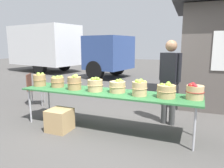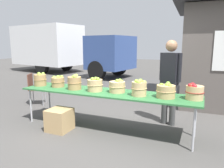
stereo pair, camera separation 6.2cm
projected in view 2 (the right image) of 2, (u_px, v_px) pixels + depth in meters
ground_plane at (106, 128)px, 4.24m from camera, size 40.00×40.00×0.00m
market_table at (106, 93)px, 4.10m from camera, size 3.50×0.76×0.75m
apple_basket_green_0 at (40, 79)px, 4.69m from camera, size 0.28×0.28×0.30m
apple_basket_green_1 at (58, 81)px, 4.57m from camera, size 0.29×0.29×0.25m
apple_basket_green_2 at (75, 82)px, 4.30m from camera, size 0.29×0.29×0.31m
apple_basket_green_3 at (95, 85)px, 4.14m from camera, size 0.31×0.31×0.28m
apple_basket_green_4 at (117, 86)px, 4.03m from camera, size 0.32×0.32×0.26m
apple_basket_green_5 at (139, 88)px, 3.75m from camera, size 0.28×0.28×0.30m
apple_basket_green_6 at (166, 91)px, 3.62m from camera, size 0.33×0.33×0.27m
apple_basket_red_0 at (194, 92)px, 3.50m from camera, size 0.30×0.30×0.28m
vendor_adult at (170, 76)px, 4.29m from camera, size 0.44×0.31×1.74m
box_truck at (60, 47)px, 12.42m from camera, size 7.96×3.48×2.75m
folding_chair at (35, 86)px, 5.86m from camera, size 0.54×0.54×0.86m
produce_crate at (60, 120)px, 4.11m from camera, size 0.42×0.42×0.42m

